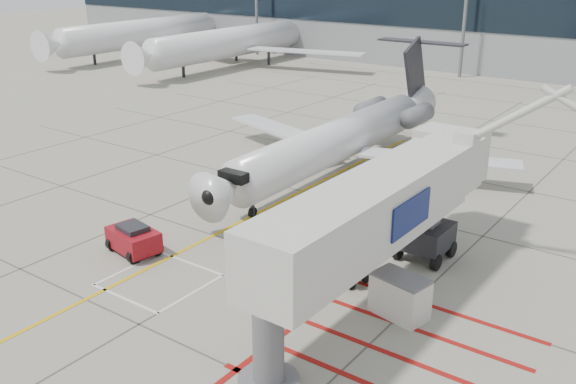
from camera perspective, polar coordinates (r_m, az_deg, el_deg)
The scene contains 10 objects.
ground_plane at distance 28.65m, azimuth -7.11°, elevation -8.13°, with size 260.00×260.00×0.00m, color #9E9988.
regional_jet at distance 39.32m, azimuth 2.78°, elevation 5.92°, with size 22.69×28.61×7.50m, color silver, non-canonical shape.
jet_bridge at distance 25.22m, azimuth 7.02°, elevation -3.03°, with size 8.65×18.26×7.31m, color silver, non-canonical shape.
pushback_tug at distance 31.80m, azimuth -13.57°, elevation -4.01°, with size 2.61×1.63×1.52m, color maroon, non-canonical shape.
baggage_cart at distance 28.64m, azimuth 5.23°, elevation -6.66°, with size 1.96×1.24×1.24m, color #5C5B60, non-canonical shape.
ground_power_unit at distance 26.14m, azimuth 9.92°, elevation -9.12°, with size 2.20×1.28×1.74m, color silver, non-canonical shape.
cone_nose at distance 32.72m, azimuth -1.92°, elevation -3.61°, with size 0.40×0.40×0.56m, color #E7570C.
cone_side at distance 31.66m, azimuth -2.70°, elevation -4.60°, with size 0.33×0.33×0.46m, color #DE580B.
bg_aircraft_a at distance 94.50m, azimuth -11.62°, elevation 15.28°, with size 33.65×37.39×11.22m, color silver, non-canonical shape.
bg_aircraft_b at distance 83.85m, azimuth -4.07°, elevation 14.90°, with size 32.69×36.32×10.90m, color silver, non-canonical shape.
Camera 1 is at (17.42, -18.16, 13.69)m, focal length 40.00 mm.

